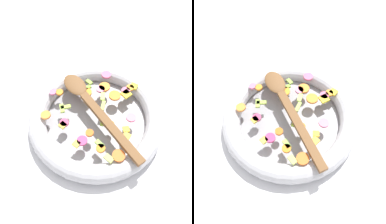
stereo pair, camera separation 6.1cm
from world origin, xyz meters
TOP-DOWN VIEW (x-y plane):
  - ground_plane at (0.00, 0.00)m, footprint 4.00×4.00m
  - skillet at (0.00, 0.00)m, footprint 0.39×0.39m
  - chopped_vegetables at (0.01, -0.01)m, footprint 0.32×0.30m
  - wooden_spoon at (0.02, 0.00)m, footprint 0.34×0.11m

SIDE VIEW (x-z plane):
  - ground_plane at x=0.00m, z-range 0.00..0.00m
  - skillet at x=0.00m, z-range 0.00..0.05m
  - chopped_vegetables at x=0.01m, z-range 0.05..0.06m
  - wooden_spoon at x=0.02m, z-range 0.06..0.07m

